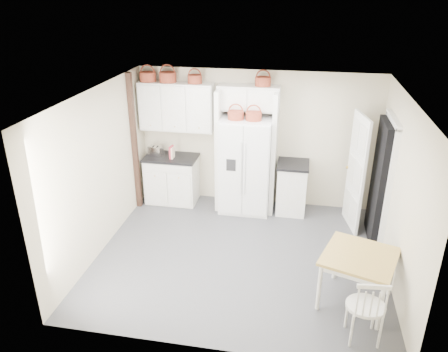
# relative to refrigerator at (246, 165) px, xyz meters

# --- Properties ---
(floor) EXTENTS (4.50, 4.50, 0.00)m
(floor) POSITION_rel_refrigerator_xyz_m (0.15, -1.63, -0.90)
(floor) COLOR #464646
(floor) RESTS_ON ground
(ceiling) EXTENTS (4.50, 4.50, 0.00)m
(ceiling) POSITION_rel_refrigerator_xyz_m (0.15, -1.63, 1.70)
(ceiling) COLOR white
(ceiling) RESTS_ON wall_back
(wall_back) EXTENTS (4.50, 0.00, 4.50)m
(wall_back) POSITION_rel_refrigerator_xyz_m (0.15, 0.37, 0.40)
(wall_back) COLOR beige
(wall_back) RESTS_ON floor
(wall_left) EXTENTS (0.00, 4.00, 4.00)m
(wall_left) POSITION_rel_refrigerator_xyz_m (-2.10, -1.63, 0.40)
(wall_left) COLOR beige
(wall_left) RESTS_ON floor
(wall_right) EXTENTS (0.00, 4.00, 4.00)m
(wall_right) POSITION_rel_refrigerator_xyz_m (2.40, -1.63, 0.40)
(wall_right) COLOR beige
(wall_right) RESTS_ON floor
(refrigerator) EXTENTS (0.93, 0.75, 1.80)m
(refrigerator) POSITION_rel_refrigerator_xyz_m (0.00, 0.00, 0.00)
(refrigerator) COLOR silver
(refrigerator) RESTS_ON floor
(base_cab_left) EXTENTS (0.98, 0.62, 0.90)m
(base_cab_left) POSITION_rel_refrigerator_xyz_m (-1.47, 0.07, -0.45)
(base_cab_left) COLOR beige
(base_cab_left) RESTS_ON floor
(base_cab_right) EXTENTS (0.53, 0.64, 0.94)m
(base_cab_right) POSITION_rel_refrigerator_xyz_m (0.87, 0.07, -0.43)
(base_cab_right) COLOR beige
(base_cab_right) RESTS_ON floor
(dining_table) EXTENTS (1.14, 1.14, 0.75)m
(dining_table) POSITION_rel_refrigerator_xyz_m (1.85, -2.44, -0.53)
(dining_table) COLOR olive
(dining_table) RESTS_ON floor
(windsor_chair) EXTENTS (0.51, 0.47, 0.96)m
(windsor_chair) POSITION_rel_refrigerator_xyz_m (1.88, -3.11, -0.42)
(windsor_chair) COLOR beige
(windsor_chair) RESTS_ON floor
(counter_left) EXTENTS (1.02, 0.66, 0.04)m
(counter_left) POSITION_rel_refrigerator_xyz_m (-1.47, 0.07, 0.02)
(counter_left) COLOR black
(counter_left) RESTS_ON base_cab_left
(counter_right) EXTENTS (0.58, 0.68, 0.04)m
(counter_right) POSITION_rel_refrigerator_xyz_m (0.87, 0.07, 0.06)
(counter_right) COLOR black
(counter_right) RESTS_ON base_cab_right
(toaster) EXTENTS (0.30, 0.21, 0.19)m
(toaster) POSITION_rel_refrigerator_xyz_m (-1.77, 0.05, 0.14)
(toaster) COLOR silver
(toaster) RESTS_ON counter_left
(cookbook_red) EXTENTS (0.05, 0.16, 0.24)m
(cookbook_red) POSITION_rel_refrigerator_xyz_m (-1.43, -0.01, 0.17)
(cookbook_red) COLOR #AE2937
(cookbook_red) RESTS_ON counter_left
(cookbook_cream) EXTENTS (0.04, 0.14, 0.22)m
(cookbook_cream) POSITION_rel_refrigerator_xyz_m (-1.41, -0.01, 0.15)
(cookbook_cream) COLOR beige
(cookbook_cream) RESTS_ON counter_left
(basket_upper_a) EXTENTS (0.30, 0.30, 0.17)m
(basket_upper_a) POSITION_rel_refrigerator_xyz_m (-1.88, 0.20, 1.53)
(basket_upper_a) COLOR maroon
(basket_upper_a) RESTS_ON upper_cabinet
(basket_upper_b) EXTENTS (0.31, 0.31, 0.18)m
(basket_upper_b) POSITION_rel_refrigerator_xyz_m (-1.50, 0.20, 1.54)
(basket_upper_b) COLOR maroon
(basket_upper_b) RESTS_ON upper_cabinet
(basket_upper_c) EXTENTS (0.26, 0.26, 0.15)m
(basket_upper_c) POSITION_rel_refrigerator_xyz_m (-0.99, 0.20, 1.52)
(basket_upper_c) COLOR maroon
(basket_upper_c) RESTS_ON upper_cabinet
(basket_bridge_b) EXTENTS (0.28, 0.28, 0.16)m
(basket_bridge_b) POSITION_rel_refrigerator_xyz_m (0.24, 0.20, 1.53)
(basket_bridge_b) COLOR maroon
(basket_bridge_b) RESTS_ON bridge_cabinet
(basket_fridge_a) EXTENTS (0.29, 0.29, 0.15)m
(basket_fridge_a) POSITION_rel_refrigerator_xyz_m (-0.19, -0.10, 0.98)
(basket_fridge_a) COLOR maroon
(basket_fridge_a) RESTS_ON refrigerator
(basket_fridge_b) EXTENTS (0.28, 0.28, 0.15)m
(basket_fridge_b) POSITION_rel_refrigerator_xyz_m (0.13, -0.10, 0.98)
(basket_fridge_b) COLOR maroon
(basket_fridge_b) RESTS_ON refrigerator
(upper_cabinet) EXTENTS (1.40, 0.34, 0.90)m
(upper_cabinet) POSITION_rel_refrigerator_xyz_m (-1.35, 0.20, 1.00)
(upper_cabinet) COLOR beige
(upper_cabinet) RESTS_ON wall_back
(bridge_cabinet) EXTENTS (1.12, 0.34, 0.45)m
(bridge_cabinet) POSITION_rel_refrigerator_xyz_m (-0.00, 0.20, 1.22)
(bridge_cabinet) COLOR beige
(bridge_cabinet) RESTS_ON wall_back
(fridge_panel_left) EXTENTS (0.08, 0.60, 2.30)m
(fridge_panel_left) POSITION_rel_refrigerator_xyz_m (-0.51, 0.07, 0.25)
(fridge_panel_left) COLOR beige
(fridge_panel_left) RESTS_ON floor
(fridge_panel_right) EXTENTS (0.08, 0.60, 2.30)m
(fridge_panel_right) POSITION_rel_refrigerator_xyz_m (0.51, 0.07, 0.25)
(fridge_panel_right) COLOR beige
(fridge_panel_right) RESTS_ON floor
(trim_post) EXTENTS (0.09, 0.09, 2.60)m
(trim_post) POSITION_rel_refrigerator_xyz_m (-2.05, -0.28, 0.40)
(trim_post) COLOR black
(trim_post) RESTS_ON floor
(doorway_void) EXTENTS (0.18, 0.85, 2.05)m
(doorway_void) POSITION_rel_refrigerator_xyz_m (2.31, -0.63, 0.12)
(doorway_void) COLOR black
(doorway_void) RESTS_ON floor
(door_slab) EXTENTS (0.21, 0.79, 2.05)m
(door_slab) POSITION_rel_refrigerator_xyz_m (1.95, -0.30, 0.12)
(door_slab) COLOR white
(door_slab) RESTS_ON floor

